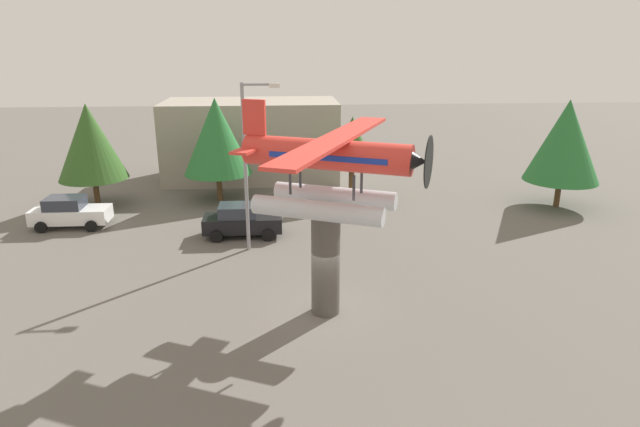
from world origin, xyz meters
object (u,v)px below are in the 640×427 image
at_px(display_pedestal, 326,263).
at_px(tree_center_back, 352,142).
at_px(tree_west, 90,142).
at_px(tree_east, 217,136).
at_px(car_near_white, 70,212).
at_px(car_mid_black, 242,220).
at_px(floatplane_monument, 329,168).
at_px(tree_far_east, 565,141).
at_px(streetlight_primary, 249,157).
at_px(storefront_building, 252,140).

height_order(display_pedestal, tree_center_back, tree_center_back).
relative_size(tree_west, tree_east, 0.97).
height_order(display_pedestal, car_near_white, display_pedestal).
relative_size(car_mid_black, tree_east, 0.63).
height_order(floatplane_monument, tree_center_back, floatplane_monument).
xyz_separation_m(floatplane_monument, car_near_white, (-13.73, 11.14, -4.90)).
relative_size(display_pedestal, car_mid_black, 0.98).
height_order(floatplane_monument, tree_far_east, floatplane_monument).
distance_m(streetlight_primary, tree_far_east, 19.99).
relative_size(display_pedestal, storefront_building, 0.32).
relative_size(floatplane_monument, car_near_white, 2.37).
height_order(car_mid_black, streetlight_primary, streetlight_primary).
xyz_separation_m(display_pedestal, car_mid_black, (-3.81, 8.90, -1.17)).
xyz_separation_m(storefront_building, tree_west, (-9.59, -6.85, 1.22)).
distance_m(streetlight_primary, tree_west, 13.16).
bearing_deg(car_near_white, tree_center_back, 15.55).
bearing_deg(display_pedestal, streetlight_primary, 114.64).
bearing_deg(car_near_white, streetlight_primary, -21.85).
height_order(storefront_building, tree_far_east, tree_far_east).
bearing_deg(display_pedestal, floatplane_monument, -23.76).
bearing_deg(display_pedestal, storefront_building, 99.79).
bearing_deg(tree_east, storefront_building, 72.53).
relative_size(tree_east, tree_center_back, 1.23).
xyz_separation_m(streetlight_primary, tree_west, (-10.22, 8.26, -0.64)).
bearing_deg(tree_west, streetlight_primary, -38.92).
xyz_separation_m(floatplane_monument, streetlight_primary, (-3.28, 6.95, -0.99)).
relative_size(floatplane_monument, storefront_building, 0.78).
height_order(car_mid_black, storefront_building, storefront_building).
height_order(display_pedestal, tree_far_east, tree_far_east).
bearing_deg(tree_east, tree_far_east, -7.75).
distance_m(tree_west, tree_far_east, 29.34).
xyz_separation_m(tree_west, tree_center_back, (16.40, 0.56, -0.32)).
bearing_deg(storefront_building, tree_center_back, -42.73).
distance_m(display_pedestal, streetlight_primary, 8.06).
bearing_deg(tree_center_back, storefront_building, 137.27).
height_order(display_pedestal, tree_east, tree_east).
distance_m(car_near_white, tree_east, 9.85).
bearing_deg(floatplane_monument, car_mid_black, 137.44).
bearing_deg(car_mid_black, storefront_building, 89.95).
bearing_deg(tree_center_back, floatplane_monument, -100.40).
bearing_deg(tree_east, tree_west, -174.33).
bearing_deg(storefront_building, tree_east, -107.47).
bearing_deg(floatplane_monument, tree_center_back, 103.36).
height_order(storefront_building, tree_west, tree_west).
distance_m(floatplane_monument, storefront_building, 22.58).
distance_m(floatplane_monument, tree_far_east, 20.50).
xyz_separation_m(tree_east, tree_far_east, (21.59, -2.94, -0.04)).
height_order(car_mid_black, tree_far_east, tree_far_east).
distance_m(display_pedestal, car_near_white, 17.59).
height_order(car_near_white, streetlight_primary, streetlight_primary).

